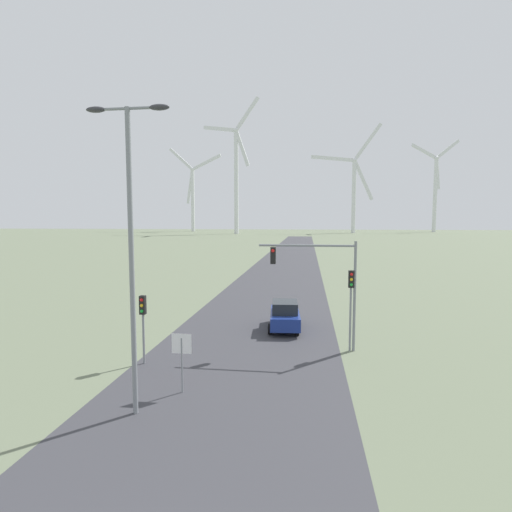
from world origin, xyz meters
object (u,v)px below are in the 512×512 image
(stop_sign_near, at_px, (182,352))
(traffic_light_post_near_right, at_px, (351,293))
(car_approaching, at_px, (285,315))
(traffic_light_post_near_left, at_px, (143,314))
(streetlamp, at_px, (131,228))
(traffic_light_mast_overhead, at_px, (320,272))
(wind_turbine_center, at_px, (354,186))
(wind_turbine_far_left, at_px, (193,192))
(wind_turbine_right, at_px, (435,187))
(wind_turbine_left, at_px, (236,172))

(stop_sign_near, bearing_deg, traffic_light_post_near_right, 40.20)
(car_approaching, bearing_deg, traffic_light_post_near_left, -132.52)
(streetlamp, distance_m, traffic_light_mast_overhead, 10.76)
(traffic_light_post_near_right, bearing_deg, wind_turbine_center, 83.69)
(traffic_light_post_near_right, bearing_deg, car_approaching, 134.19)
(traffic_light_post_near_right, height_order, wind_turbine_far_left, wind_turbine_far_left)
(streetlamp, height_order, car_approaching, streetlamp)
(stop_sign_near, distance_m, traffic_light_post_near_left, 4.12)
(stop_sign_near, relative_size, traffic_light_post_near_right, 0.56)
(stop_sign_near, bearing_deg, traffic_light_post_near_left, 134.55)
(stop_sign_near, distance_m, wind_turbine_right, 247.85)
(traffic_light_post_near_right, relative_size, wind_turbine_right, 0.08)
(stop_sign_near, height_order, traffic_light_post_near_right, traffic_light_post_near_right)
(wind_turbine_right, bearing_deg, wind_turbine_left, -156.96)
(car_approaching, relative_size, wind_turbine_left, 0.06)
(traffic_light_post_near_right, bearing_deg, traffic_light_post_near_left, -162.26)
(wind_turbine_left, xyz_separation_m, wind_turbine_right, (110.42, 46.97, -4.78))
(wind_turbine_far_left, bearing_deg, wind_turbine_left, -49.77)
(wind_turbine_right, bearing_deg, stop_sign_near, -108.73)
(streetlamp, bearing_deg, stop_sign_near, 59.52)
(traffic_light_mast_overhead, relative_size, wind_turbine_far_left, 0.11)
(streetlamp, height_order, traffic_light_post_near_left, streetlamp)
(car_approaching, bearing_deg, wind_turbine_center, 82.53)
(streetlamp, bearing_deg, wind_turbine_left, 99.08)
(traffic_light_post_near_right, distance_m, wind_turbine_right, 239.69)
(stop_sign_near, xyz_separation_m, traffic_light_post_near_left, (-2.84, 2.89, 0.76))
(stop_sign_near, xyz_separation_m, car_approaching, (3.57, 9.88, -0.77))
(traffic_light_post_near_right, bearing_deg, traffic_light_mast_overhead, 179.24)
(traffic_light_post_near_left, bearing_deg, streetlamp, -70.24)
(traffic_light_mast_overhead, bearing_deg, traffic_light_post_near_left, -159.00)
(traffic_light_mast_overhead, xyz_separation_m, car_approaching, (-2.04, 3.75, -3.31))
(streetlamp, bearing_deg, car_approaching, 68.30)
(wind_turbine_center, distance_m, wind_turbine_right, 55.34)
(streetlamp, relative_size, wind_turbine_center, 0.18)
(traffic_light_mast_overhead, xyz_separation_m, wind_turbine_right, (73.59, 227.40, 22.41))
(wind_turbine_center, bearing_deg, streetlamp, -98.30)
(streetlamp, bearing_deg, wind_turbine_right, 71.16)
(traffic_light_mast_overhead, relative_size, wind_turbine_left, 0.09)
(traffic_light_mast_overhead, xyz_separation_m, wind_turbine_left, (-36.84, 180.43, 27.19))
(traffic_light_post_near_right, distance_m, wind_turbine_left, 186.66)
(wind_turbine_far_left, bearing_deg, stop_sign_near, -73.81)
(streetlamp, xyz_separation_m, traffic_light_post_near_left, (-1.72, 4.79, -4.20))
(streetlamp, distance_m, stop_sign_near, 5.43)
(stop_sign_near, relative_size, wind_turbine_left, 0.04)
(wind_turbine_left, distance_m, wind_turbine_center, 65.13)
(traffic_light_post_near_left, distance_m, wind_turbine_far_left, 234.73)
(stop_sign_near, bearing_deg, traffic_light_mast_overhead, 47.54)
(stop_sign_near, bearing_deg, car_approaching, 70.14)
(traffic_light_post_near_left, xyz_separation_m, wind_turbine_left, (-28.38, 183.67, 28.96))
(streetlamp, distance_m, traffic_light_post_near_left, 6.60)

